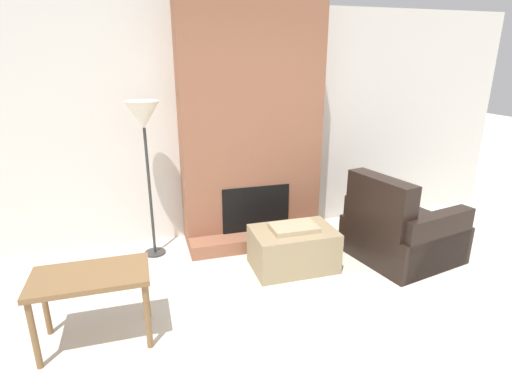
% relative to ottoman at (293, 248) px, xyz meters
% --- Properties ---
extents(wall_back, '(6.94, 0.06, 2.60)m').
position_rel_ottoman_xyz_m(wall_back, '(-0.19, 1.11, 1.08)').
color(wall_back, silver).
rests_on(wall_back, ground_plane).
extents(fireplace, '(1.56, 0.68, 2.60)m').
position_rel_ottoman_xyz_m(fireplace, '(-0.19, 0.86, 1.04)').
color(fireplace, '#935B42').
rests_on(fireplace, ground_plane).
extents(ottoman, '(0.82, 0.55, 0.46)m').
position_rel_ottoman_xyz_m(ottoman, '(0.00, 0.00, 0.00)').
color(ottoman, '#998460').
rests_on(ottoman, ground_plane).
extents(armchair, '(1.15, 1.11, 0.94)m').
position_rel_ottoman_xyz_m(armchair, '(1.14, -0.11, 0.07)').
color(armchair, black).
rests_on(armchair, ground_plane).
extents(side_table, '(0.82, 0.46, 0.57)m').
position_rel_ottoman_xyz_m(side_table, '(-1.82, -0.63, 0.27)').
color(side_table, brown).
rests_on(side_table, ground_plane).
extents(floor_lamp_left, '(0.34, 0.34, 1.64)m').
position_rel_ottoman_xyz_m(floor_lamp_left, '(-1.34, 0.71, 1.22)').
color(floor_lamp_left, '#333333').
rests_on(floor_lamp_left, ground_plane).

